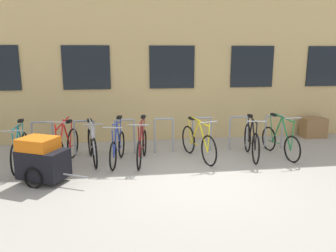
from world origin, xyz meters
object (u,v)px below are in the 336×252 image
at_px(bicycle_green, 280,141).
at_px(bicycle_black, 251,141).
at_px(bicycle_teal, 20,150).
at_px(bike_trailer, 42,159).
at_px(bicycle_yellow, 198,143).
at_px(bicycle_red, 65,147).
at_px(bicycle_silver, 92,145).
at_px(bicycle_blue, 117,147).
at_px(bicycle_maroon, 142,146).
at_px(planter_box, 313,128).

bearing_deg(bicycle_green, bicycle_black, -179.05).
relative_size(bicycle_teal, bicycle_black, 1.01).
xyz_separation_m(bicycle_black, bike_trailer, (-4.74, -1.00, 0.07)).
xyz_separation_m(bicycle_yellow, bicycle_red, (-3.14, 0.07, 0.01)).
height_order(bicycle_silver, bicycle_green, bicycle_green).
relative_size(bicycle_blue, bicycle_yellow, 0.90).
height_order(bicycle_blue, bicycle_green, bicycle_blue).
bearing_deg(bicycle_black, bicycle_green, 0.95).
bearing_deg(bike_trailer, bicycle_yellow, 17.39).
relative_size(bicycle_blue, bicycle_red, 0.94).
height_order(bicycle_maroon, bicycle_black, bicycle_maroon).
height_order(bicycle_maroon, bicycle_green, bicycle_green).
relative_size(bicycle_green, bicycle_red, 0.98).
height_order(bicycle_silver, bicycle_black, bicycle_black).
relative_size(bicycle_silver, bike_trailer, 1.18).
height_order(bicycle_teal, bicycle_blue, bicycle_blue).
distance_m(bicycle_maroon, bicycle_black, 2.70).
relative_size(bicycle_teal, bicycle_red, 1.03).
bearing_deg(bicycle_black, bicycle_blue, 179.93).
height_order(bicycle_maroon, bike_trailer, bicycle_maroon).
xyz_separation_m(bicycle_teal, bicycle_blue, (2.18, -0.05, -0.01)).
height_order(bicycle_maroon, planter_box, bicycle_maroon).
height_order(bicycle_blue, planter_box, bicycle_blue).
distance_m(bicycle_teal, planter_box, 8.27).
height_order(bicycle_yellow, bicycle_green, bicycle_green).
bearing_deg(bike_trailer, bicycle_green, 10.47).
bearing_deg(bike_trailer, bicycle_teal, 124.36).
distance_m(bicycle_yellow, bike_trailer, 3.56).
bearing_deg(planter_box, bicycle_green, -139.40).
distance_m(bicycle_green, planter_box, 2.51).
bearing_deg(bicycle_yellow, bicycle_green, -1.38).
distance_m(bicycle_green, bicycle_red, 5.23).
bearing_deg(bicycle_green, bicycle_maroon, -179.90).
height_order(bicycle_black, bike_trailer, bicycle_black).
xyz_separation_m(bicycle_silver, bicycle_green, (4.63, -0.20, -0.01)).
distance_m(bicycle_black, bicycle_yellow, 1.34).
distance_m(bicycle_maroon, bicycle_blue, 0.57).
bearing_deg(bicycle_yellow, bicycle_blue, -178.26).
distance_m(bicycle_silver, bicycle_black, 3.88).
xyz_separation_m(bicycle_silver, bicycle_blue, (0.60, -0.21, -0.01)).
distance_m(bicycle_maroon, planter_box, 5.60).
bearing_deg(bicycle_blue, bicycle_green, 0.12).
distance_m(bicycle_blue, bicycle_yellow, 1.94).
relative_size(bicycle_black, bicycle_red, 1.02).
height_order(bicycle_teal, bicycle_maroon, bicycle_maroon).
bearing_deg(bicycle_black, bicycle_silver, 176.90).
height_order(bicycle_maroon, bicycle_red, bicycle_red).
xyz_separation_m(bicycle_green, planter_box, (1.90, 1.63, -0.07)).
xyz_separation_m(bicycle_maroon, bicycle_yellow, (1.37, 0.06, 0.01)).
distance_m(bicycle_yellow, planter_box, 4.30).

